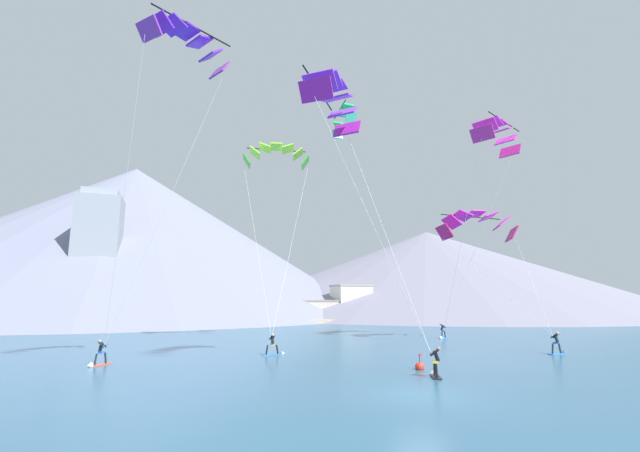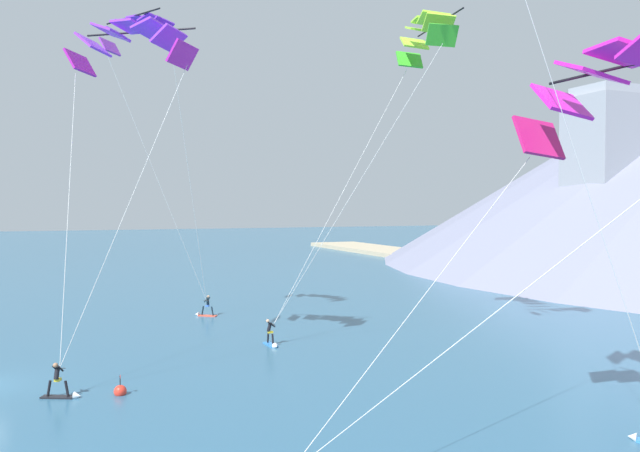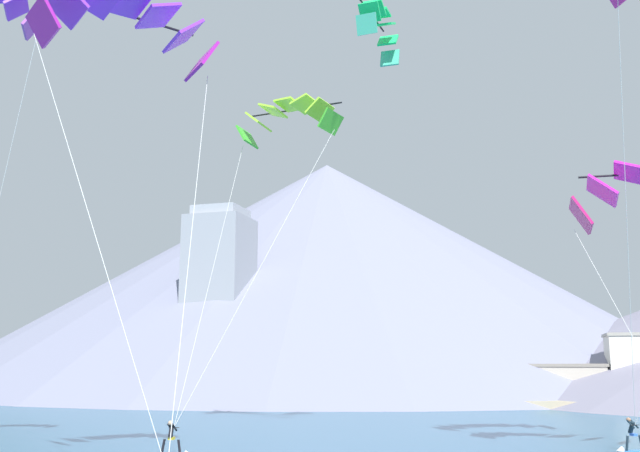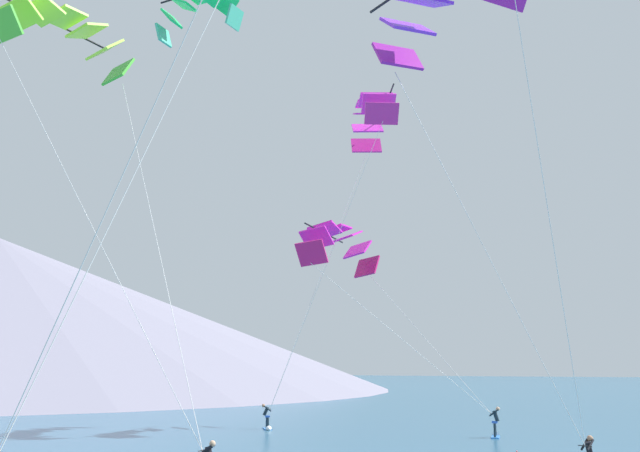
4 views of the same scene
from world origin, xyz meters
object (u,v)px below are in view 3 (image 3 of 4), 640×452
at_px(kitesurfer_far_left, 176,446).
at_px(parafoil_kite_distant_high_outer, 379,26).
at_px(kitesurfer_far_right, 630,442).
at_px(parafoil_kite_far_left, 288,117).
at_px(parafoil_kite_near_lead, 128,22).

height_order(kitesurfer_far_left, parafoil_kite_distant_high_outer, parafoil_kite_distant_high_outer).
bearing_deg(parafoil_kite_distant_high_outer, kitesurfer_far_left, -142.48).
height_order(kitesurfer_far_right, parafoil_kite_distant_high_outer, parafoil_kite_distant_high_outer).
distance_m(parafoil_kite_far_left, parafoil_kite_distant_high_outer, 7.97).
xyz_separation_m(parafoil_kite_near_lead, parafoil_kite_far_left, (0.35, 17.55, 2.13)).
bearing_deg(parafoil_kite_near_lead, parafoil_kite_distant_high_outer, 65.13).
xyz_separation_m(parafoil_kite_near_lead, parafoil_kite_distant_high_outer, (6.73, 14.52, 5.83)).
relative_size(parafoil_kite_far_left, parafoil_kite_distant_high_outer, 3.68).
relative_size(kitesurfer_far_left, parafoil_kite_far_left, 0.09).
relative_size(kitesurfer_far_right, parafoil_kite_distant_high_outer, 0.33).
height_order(kitesurfer_far_left, kitesurfer_far_right, kitesurfer_far_left).
bearing_deg(kitesurfer_far_left, kitesurfer_far_right, 21.00).
distance_m(kitesurfer_far_right, parafoil_kite_near_lead, 29.11).
distance_m(kitesurfer_far_left, parafoil_kite_distant_high_outer, 24.57).
bearing_deg(parafoil_kite_far_left, parafoil_kite_near_lead, -91.16).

